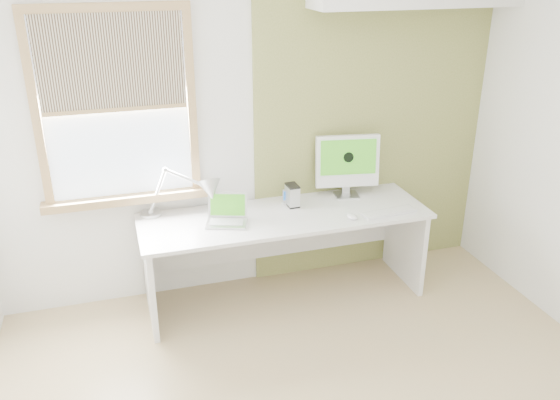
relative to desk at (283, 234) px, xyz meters
name	(u,v)px	position (x,y,z in m)	size (l,w,h in m)	color
room	(341,223)	(-0.14, -1.44, 0.77)	(4.04, 3.54, 2.64)	tan
accent_wall	(372,121)	(0.86, 0.30, 0.77)	(2.00, 0.02, 2.60)	olive
window	(116,110)	(-1.14, 0.27, 1.01)	(1.20, 0.14, 1.42)	#A48252
desk	(283,234)	(0.00, 0.00, 0.00)	(2.20, 0.70, 0.73)	silver
desk_lamp	(199,192)	(-0.62, 0.07, 0.40)	(0.63, 0.41, 0.39)	#B0B2B4
laptop	(227,215)	(-0.45, -0.06, 0.25)	(0.35, 0.32, 0.21)	#B0B2B4
phone_dock	(286,200)	(0.07, 0.13, 0.23)	(0.07, 0.07, 0.12)	#B0B2B4
external_drive	(292,195)	(0.10, 0.08, 0.28)	(0.09, 0.14, 0.18)	#B0B2B4
imac	(347,162)	(0.59, 0.16, 0.48)	(0.52, 0.21, 0.50)	#B0B2B4
keyboard	(389,212)	(0.77, -0.28, 0.20)	(0.44, 0.16, 0.02)	white
mouse	(352,216)	(0.46, -0.28, 0.21)	(0.07, 0.11, 0.03)	white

